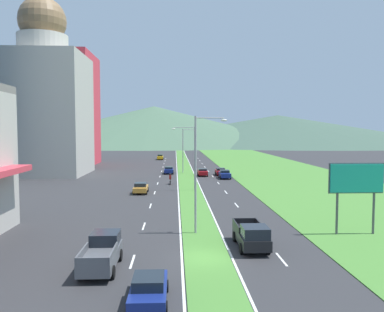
{
  "coord_description": "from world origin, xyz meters",
  "views": [
    {
      "loc": [
        -2.21,
        -26.44,
        8.84
      ],
      "look_at": [
        0.99,
        46.19,
        4.1
      ],
      "focal_mm": 36.52,
      "sensor_mm": 36.0,
      "label": 1
    }
  ],
  "objects_px": {
    "street_lamp_near": "(199,167)",
    "street_lamp_mid": "(192,153)",
    "street_lamp_far": "(184,148)",
    "car_4": "(149,289)",
    "car_1": "(225,174)",
    "motorcycle_rider": "(170,180)",
    "pickup_truck_1": "(102,253)",
    "billboard_roadside": "(356,182)",
    "car_6": "(203,172)",
    "car_2": "(169,170)",
    "pickup_truck_0": "(252,236)",
    "car_5": "(160,157)",
    "car_3": "(221,172)",
    "car_0": "(141,188)"
  },
  "relations": [
    {
      "from": "street_lamp_far",
      "to": "car_4",
      "type": "distance_m",
      "value": 61.88
    },
    {
      "from": "street_lamp_near",
      "to": "car_1",
      "type": "height_order",
      "value": "street_lamp_near"
    },
    {
      "from": "billboard_roadside",
      "to": "car_3",
      "type": "xyz_separation_m",
      "value": [
        -6.22,
        44.62,
        -3.81
      ]
    },
    {
      "from": "street_lamp_far",
      "to": "car_1",
      "type": "distance_m",
      "value": 13.04
    },
    {
      "from": "billboard_roadside",
      "to": "car_6",
      "type": "height_order",
      "value": "billboard_roadside"
    },
    {
      "from": "car_2",
      "to": "street_lamp_far",
      "type": "bearing_deg",
      "value": -67.25
    },
    {
      "from": "car_4",
      "to": "car_6",
      "type": "distance_m",
      "value": 56.43
    },
    {
      "from": "street_lamp_near",
      "to": "car_1",
      "type": "xyz_separation_m",
      "value": [
        7.16,
        38.31,
        -4.94
      ]
    },
    {
      "from": "street_lamp_mid",
      "to": "car_1",
      "type": "bearing_deg",
      "value": 64.9
    },
    {
      "from": "pickup_truck_0",
      "to": "car_0",
      "type": "bearing_deg",
      "value": -158.22
    },
    {
      "from": "car_1",
      "to": "car_3",
      "type": "relative_size",
      "value": 1.01
    },
    {
      "from": "car_1",
      "to": "street_lamp_far",
      "type": "bearing_deg",
      "value": -143.96
    },
    {
      "from": "car_6",
      "to": "car_4",
      "type": "bearing_deg",
      "value": -6.87
    },
    {
      "from": "street_lamp_far",
      "to": "street_lamp_mid",
      "type": "bearing_deg",
      "value": -88.74
    },
    {
      "from": "pickup_truck_0",
      "to": "pickup_truck_1",
      "type": "bearing_deg",
      "value": -70.9
    },
    {
      "from": "street_lamp_near",
      "to": "car_0",
      "type": "xyz_separation_m",
      "value": [
        -6.87,
        21.95,
        -4.98
      ]
    },
    {
      "from": "pickup_truck_1",
      "to": "pickup_truck_0",
      "type": "bearing_deg",
      "value": -70.9
    },
    {
      "from": "car_1",
      "to": "motorcycle_rider",
      "type": "height_order",
      "value": "motorcycle_rider"
    },
    {
      "from": "billboard_roadside",
      "to": "car_6",
      "type": "relative_size",
      "value": 1.53
    },
    {
      "from": "car_4",
      "to": "motorcycle_rider",
      "type": "distance_m",
      "value": 44.4
    },
    {
      "from": "car_5",
      "to": "car_6",
      "type": "xyz_separation_m",
      "value": [
        9.86,
        -43.2,
        -0.07
      ]
    },
    {
      "from": "car_0",
      "to": "pickup_truck_1",
      "type": "height_order",
      "value": "pickup_truck_1"
    },
    {
      "from": "street_lamp_near",
      "to": "street_lamp_mid",
      "type": "distance_m",
      "value": 24.08
    },
    {
      "from": "car_0",
      "to": "car_3",
      "type": "relative_size",
      "value": 0.96
    },
    {
      "from": "car_0",
      "to": "car_5",
      "type": "bearing_deg",
      "value": -0.34
    },
    {
      "from": "car_6",
      "to": "car_5",
      "type": "bearing_deg",
      "value": -167.14
    },
    {
      "from": "billboard_roadside",
      "to": "street_lamp_far",
      "type": "bearing_deg",
      "value": 105.11
    },
    {
      "from": "street_lamp_mid",
      "to": "street_lamp_far",
      "type": "height_order",
      "value": "street_lamp_mid"
    },
    {
      "from": "street_lamp_near",
      "to": "billboard_roadside",
      "type": "distance_m",
      "value": 13.35
    },
    {
      "from": "street_lamp_mid",
      "to": "car_6",
      "type": "relative_size",
      "value": 2.36
    },
    {
      "from": "car_6",
      "to": "pickup_truck_1",
      "type": "bearing_deg",
      "value": -11.26
    },
    {
      "from": "car_3",
      "to": "car_5",
      "type": "distance_m",
      "value": 44.34
    },
    {
      "from": "street_lamp_mid",
      "to": "car_5",
      "type": "bearing_deg",
      "value": 96.46
    },
    {
      "from": "car_2",
      "to": "pickup_truck_0",
      "type": "bearing_deg",
      "value": -172.26
    },
    {
      "from": "street_lamp_mid",
      "to": "car_3",
      "type": "bearing_deg",
      "value": 71.48
    },
    {
      "from": "street_lamp_far",
      "to": "car_2",
      "type": "xyz_separation_m",
      "value": [
        -3.24,
        -1.36,
        -4.54
      ]
    },
    {
      "from": "car_6",
      "to": "car_1",
      "type": "bearing_deg",
      "value": 41.4
    },
    {
      "from": "street_lamp_far",
      "to": "car_4",
      "type": "height_order",
      "value": "street_lamp_far"
    },
    {
      "from": "car_1",
      "to": "pickup_truck_1",
      "type": "bearing_deg",
      "value": -16.67
    },
    {
      "from": "pickup_truck_1",
      "to": "motorcycle_rider",
      "type": "bearing_deg",
      "value": -5.75
    },
    {
      "from": "car_2",
      "to": "car_0",
      "type": "bearing_deg",
      "value": 171.8
    },
    {
      "from": "street_lamp_near",
      "to": "car_1",
      "type": "relative_size",
      "value": 2.29
    },
    {
      "from": "street_lamp_far",
      "to": "billboard_roadside",
      "type": "height_order",
      "value": "street_lamp_far"
    },
    {
      "from": "car_0",
      "to": "car_4",
      "type": "bearing_deg",
      "value": -174.38
    },
    {
      "from": "street_lamp_near",
      "to": "street_lamp_far",
      "type": "height_order",
      "value": "street_lamp_near"
    },
    {
      "from": "street_lamp_mid",
      "to": "street_lamp_near",
      "type": "bearing_deg",
      "value": -91.17
    },
    {
      "from": "car_0",
      "to": "car_5",
      "type": "relative_size",
      "value": 0.93
    },
    {
      "from": "car_6",
      "to": "street_lamp_mid",
      "type": "bearing_deg",
      "value": -8.8
    },
    {
      "from": "pickup_truck_0",
      "to": "street_lamp_mid",
      "type": "bearing_deg",
      "value": -173.61
    },
    {
      "from": "street_lamp_far",
      "to": "pickup_truck_1",
      "type": "bearing_deg",
      "value": -96.78
    }
  ]
}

